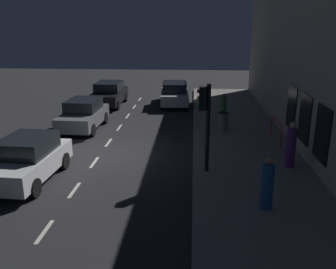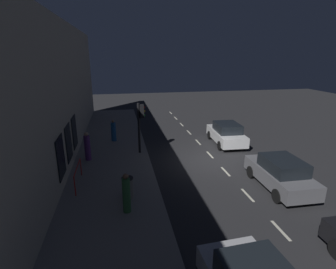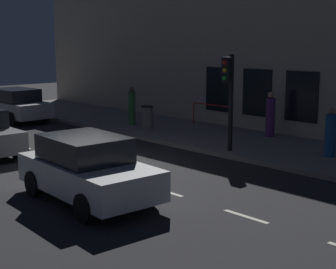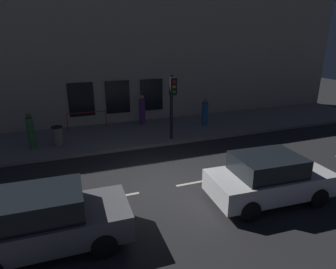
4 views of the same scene
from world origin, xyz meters
name	(u,v)px [view 4 (image 4 of 4)]	position (x,y,z in m)	size (l,w,h in m)	color
ground_plane	(166,188)	(0.00, 0.00, 0.00)	(60.00, 60.00, 0.00)	#28282B
sidewalk	(127,134)	(6.25, 0.00, 0.07)	(4.50, 32.00, 0.15)	gray
building_facade	(114,56)	(8.80, 0.00, 4.09)	(0.65, 32.00, 8.18)	#B2A893
lane_centre_line	(191,183)	(0.00, -1.00, 0.00)	(0.12, 27.20, 0.01)	beige
traffic_light	(172,97)	(4.39, -1.93, 2.34)	(0.50, 0.32, 3.26)	black
parked_car_2	(46,220)	(-1.82, 3.85, 0.79)	(1.94, 4.06, 1.58)	slate
parked_car_3	(269,178)	(-1.88, -2.86, 0.79)	(2.06, 4.07, 1.58)	silver
pedestrian_0	(31,132)	(5.59, 4.69, 0.94)	(0.41, 0.41, 1.69)	#336B38
pedestrian_1	(205,113)	(6.18, -4.70, 0.88)	(0.39, 0.39, 1.59)	#1E5189
pedestrian_2	(142,111)	(7.68, -1.27, 0.97)	(0.38, 0.38, 1.76)	#5B2D70
trash_bin	(58,136)	(5.51, 3.54, 0.63)	(0.52, 0.52, 0.95)	slate
red_railing	(87,116)	(7.83, 1.95, 0.88)	(0.05, 2.20, 0.97)	red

